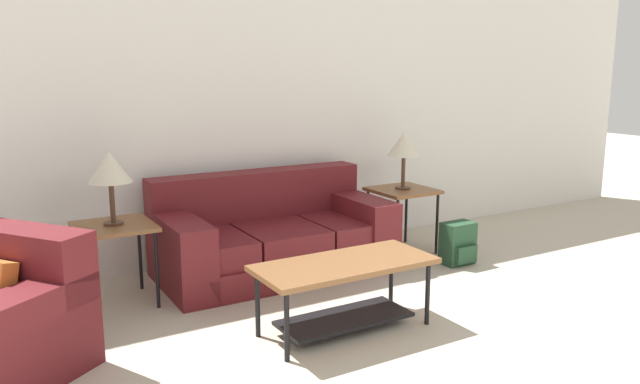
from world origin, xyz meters
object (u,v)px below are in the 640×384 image
couch (273,238)px  side_table_right (403,195)px  table_lamp_left (110,168)px  table_lamp_right (404,145)px  side_table_left (114,233)px  backpack (458,244)px  coffee_table (345,280)px

couch → side_table_right: bearing=-3.7°
couch → table_lamp_left: table_lamp_left is taller
side_table_right → table_lamp_left: (-2.60, 0.00, 0.47)m
side_table_right → table_lamp_right: size_ratio=1.13×
side_table_left → backpack: 2.87m
coffee_table → backpack: 1.77m
side_table_left → table_lamp_left: bearing=0.0°
coffee_table → couch: bearing=84.3°
coffee_table → side_table_right: size_ratio=1.98×
table_lamp_left → couch: bearing=3.7°
coffee_table → table_lamp_left: bearing=133.4°
couch → backpack: 1.63m
couch → table_lamp_left: (-1.30, -0.09, 0.71)m
table_lamp_left → backpack: bearing=-11.2°
table_lamp_right → couch: bearing=176.3°
table_lamp_right → side_table_left: bearing=180.0°
table_lamp_left → table_lamp_right: (2.60, 0.00, 0.00)m
side_table_left → table_lamp_right: size_ratio=1.13×
side_table_right → backpack: bearing=-71.1°
coffee_table → table_lamp_right: bearing=40.8°
couch → side_table_right: size_ratio=3.21×
table_lamp_left → coffee_table: bearing=-46.6°
side_table_left → table_lamp_right: (2.60, 0.00, 0.47)m
table_lamp_left → table_lamp_right: 2.60m
coffee_table → table_lamp_right: size_ratio=2.24×
table_lamp_left → table_lamp_right: same height
table_lamp_right → coffee_table: bearing=-139.2°
coffee_table → backpack: size_ratio=3.18×
table_lamp_right → backpack: 1.01m
side_table_left → table_lamp_right: table_lamp_right is taller
side_table_right → table_lamp_right: bearing=0.0°
couch → coffee_table: 1.33m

